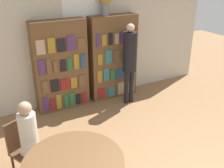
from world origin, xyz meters
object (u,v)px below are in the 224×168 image
bookshelf_left (61,66)px  seated_reader_left (31,139)px  flower_vase (105,0)px  reading_table (74,167)px  bookshelf_right (113,57)px  librarian_standing (130,56)px  chair_left_side (25,146)px

bookshelf_left → seated_reader_left: bearing=-118.3°
flower_vase → reading_table: (-1.76, -2.65, -1.62)m
bookshelf_right → reading_table: size_ratio=1.56×
bookshelf_left → flower_vase: size_ratio=3.64×
flower_vase → bookshelf_right: bearing=-1.4°
librarian_standing → reading_table: bearing=-134.2°
flower_vase → reading_table: flower_vase is taller
flower_vase → chair_left_side: (-2.20, -1.80, -1.72)m
flower_vase → seated_reader_left: size_ratio=0.42×
reading_table → librarian_standing: size_ratio=0.68×
bookshelf_right → reading_table: bearing=-126.4°
bookshelf_right → librarian_standing: 0.54m
bookshelf_left → flower_vase: 1.66m
seated_reader_left → bookshelf_left: bearing=-145.6°
bookshelf_right → seated_reader_left: bearing=-139.5°
flower_vase → librarian_standing: size_ratio=0.29×
bookshelf_left → chair_left_side: (-1.14, -1.80, -0.44)m
chair_left_side → seated_reader_left: 0.27m
flower_vase → librarian_standing: 1.28m
chair_left_side → librarian_standing: bearing=180.0°
bookshelf_right → flower_vase: size_ratio=3.64×
chair_left_side → librarian_standing: 2.89m
flower_vase → chair_left_side: bearing=-140.6°
reading_table → chair_left_side: size_ratio=1.34×
bookshelf_left → librarian_standing: bookshelf_left is taller
reading_table → bookshelf_left: bearing=75.0°
reading_table → chair_left_side: 0.95m
librarian_standing → bookshelf_left: bearing=160.0°
flower_vase → reading_table: bearing=-123.7°
seated_reader_left → librarian_standing: 2.87m
flower_vase → chair_left_side: flower_vase is taller
bookshelf_left → bookshelf_right: 1.24m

